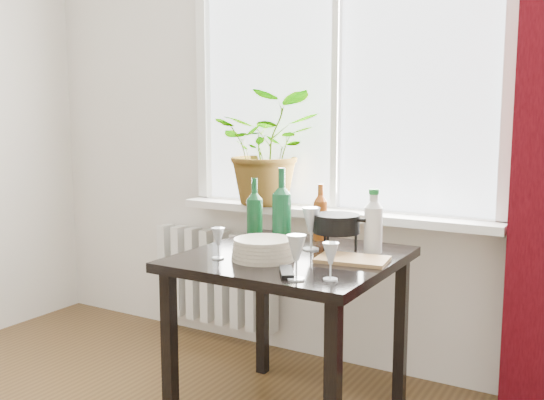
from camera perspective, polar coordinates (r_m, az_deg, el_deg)
The scene contains 18 objects.
window at distance 3.15m, azimuth 6.26°, elevation 13.02°, with size 1.72×0.08×1.62m.
windowsill at distance 3.11m, azimuth 5.51°, elevation -1.22°, with size 1.72×0.20×0.04m.
radiator at distance 3.60m, azimuth -5.34°, elevation -7.19°, with size 0.80×0.10×0.55m.
table at distance 2.58m, azimuth 1.82°, elevation -7.12°, with size 0.85×0.85×0.74m.
potted_plant at distance 3.23m, azimuth -0.27°, elevation 4.89°, with size 0.54×0.47×0.60m, color #347820.
wine_bottle_left at distance 2.71m, azimuth -1.65°, elevation -1.07°, with size 0.07×0.07×0.31m, color #0B3E1B, non-canonical shape.
wine_bottle_right at distance 2.65m, azimuth 0.91°, elevation -0.71°, with size 0.08×0.08×0.36m, color #0C4020, non-canonical shape.
bottle_amber at distance 2.84m, azimuth 4.57°, elevation -1.08°, with size 0.07×0.07×0.27m, color #7C340D, non-canonical shape.
cleaning_bottle at distance 2.60m, azimuth 9.52°, elevation -1.96°, with size 0.08×0.08×0.27m, color silver, non-canonical shape.
wineglass_front_right at distance 2.15m, azimuth 2.31°, elevation -5.37°, with size 0.07×0.07×0.17m, color silver, non-canonical shape.
wineglass_far_right at distance 2.16m, azimuth 5.53°, elevation -5.75°, with size 0.06×0.06×0.14m, color silver, non-canonical shape.
wineglass_back_center at distance 2.63m, azimuth 3.70°, elevation -2.65°, with size 0.08×0.08×0.19m, color silver, non-canonical shape.
wineglass_back_left at distance 2.77m, azimuth 1.11°, elevation -2.29°, with size 0.07×0.07×0.17m, color white, non-canonical shape.
wineglass_front_left at distance 2.47m, azimuth -5.10°, elevation -4.06°, with size 0.05×0.05×0.13m, color silver, non-canonical shape.
plate_stack at distance 2.46m, azimuth -0.84°, elevation -4.67°, with size 0.26×0.26×0.08m, color #BDB39C.
fondue_pot at distance 2.64m, azimuth 6.07°, elevation -3.02°, with size 0.23×0.20×0.16m, color black, non-canonical shape.
tv_remote at distance 2.24m, azimuth 1.39°, elevation -6.79°, with size 0.05×0.15×0.02m, color black.
cutting_board at distance 2.46m, azimuth 7.58°, elevation -5.56°, with size 0.28×0.18×0.01m, color olive.
Camera 1 is at (1.29, -0.64, 1.32)m, focal length 40.00 mm.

